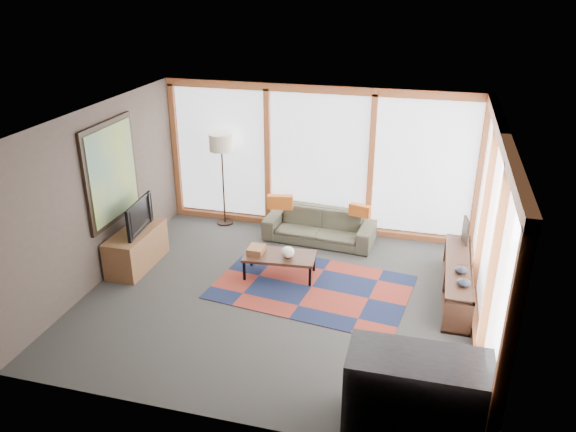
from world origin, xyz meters
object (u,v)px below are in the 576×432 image
(bookshelf, at_px, (457,280))
(television, at_px, (134,216))
(tv_console, at_px, (137,248))
(bar_counter, at_px, (416,394))
(coffee_table, at_px, (280,265))
(floor_lamp, at_px, (223,180))
(sofa, at_px, (319,226))

(bookshelf, bearing_deg, television, -176.14)
(tv_console, height_order, television, television)
(tv_console, xyz_separation_m, bar_counter, (4.45, -2.43, 0.15))
(bookshelf, xyz_separation_m, bar_counter, (-0.43, -2.79, 0.19))
(coffee_table, distance_m, television, 2.37)
(floor_lamp, relative_size, tv_console, 1.43)
(bookshelf, relative_size, tv_console, 1.70)
(sofa, height_order, floor_lamp, floor_lamp)
(bookshelf, xyz_separation_m, tv_console, (-4.88, -0.36, 0.05))
(television, height_order, bar_counter, television)
(coffee_table, height_order, bar_counter, bar_counter)
(coffee_table, bearing_deg, floor_lamp, 132.79)
(bookshelf, xyz_separation_m, television, (-4.88, -0.33, 0.60))
(tv_console, bearing_deg, television, 77.78)
(bookshelf, bearing_deg, coffee_table, -177.67)
(floor_lamp, height_order, tv_console, floor_lamp)
(coffee_table, bearing_deg, sofa, 76.71)
(tv_console, bearing_deg, bar_counter, -28.70)
(coffee_table, bearing_deg, tv_console, -173.67)
(sofa, bearing_deg, tv_console, -143.70)
(television, bearing_deg, coffee_table, -89.78)
(coffee_table, distance_m, tv_console, 2.29)
(sofa, height_order, coffee_table, sofa)
(sofa, bearing_deg, bookshelf, -24.82)
(coffee_table, bearing_deg, bar_counter, -51.03)
(floor_lamp, bearing_deg, bookshelf, -20.43)
(bar_counter, bearing_deg, floor_lamp, 129.81)
(floor_lamp, relative_size, bar_counter, 1.22)
(coffee_table, relative_size, television, 1.23)
(sofa, xyz_separation_m, bar_counter, (1.85, -4.06, 0.17))
(television, relative_size, bar_counter, 0.63)
(sofa, xyz_separation_m, bookshelf, (2.28, -1.27, -0.02))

